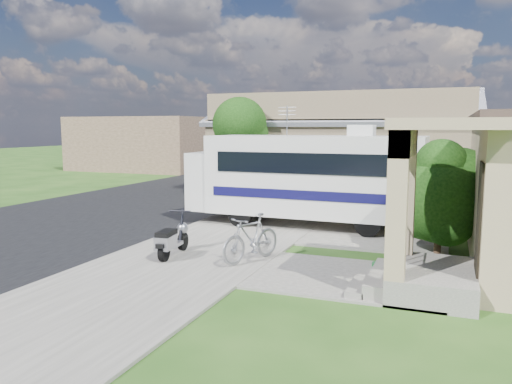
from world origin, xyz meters
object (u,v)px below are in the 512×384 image
(van, at_px, (268,163))
(garden_hose, at_px, (382,269))
(bicycle, at_px, (251,241))
(shrub, at_px, (443,196))
(motorhome, at_px, (306,176))
(pickup_truck, at_px, (238,172))
(scooter, at_px, (172,240))

(van, bearing_deg, garden_hose, -54.25)
(bicycle, height_order, garden_hose, bicycle)
(shrub, relative_size, garden_hose, 6.44)
(motorhome, height_order, shrub, motorhome)
(motorhome, distance_m, van, 16.83)
(bicycle, height_order, van, van)
(pickup_truck, xyz_separation_m, van, (-0.55, 6.21, 0.03))
(shrub, relative_size, bicycle, 1.58)
(motorhome, bearing_deg, van, 114.78)
(scooter, relative_size, bicycle, 0.89)
(motorhome, bearing_deg, pickup_truck, 125.35)
(scooter, bearing_deg, garden_hose, -0.03)
(shrub, bearing_deg, motorhome, 150.81)
(motorhome, distance_m, pickup_truck, 11.15)
(bicycle, bearing_deg, motorhome, 111.96)
(scooter, bearing_deg, bicycle, 2.39)
(motorhome, height_order, garden_hose, motorhome)
(scooter, bearing_deg, motorhome, 62.38)
(shrub, bearing_deg, van, 122.11)
(van, height_order, garden_hose, van)
(motorhome, xyz_separation_m, scooter, (-1.97, -5.22, -1.18))
(scooter, xyz_separation_m, garden_hose, (5.02, 0.61, -0.39))
(motorhome, xyz_separation_m, garden_hose, (3.04, -4.62, -1.57))
(scooter, height_order, pickup_truck, pickup_truck)
(shrub, height_order, van, shrub)
(bicycle, bearing_deg, shrub, 53.06)
(shrub, xyz_separation_m, pickup_truck, (-10.55, 11.49, -0.67))
(motorhome, relative_size, van, 1.27)
(garden_hose, bearing_deg, van, 116.46)
(scooter, relative_size, pickup_truck, 0.28)
(scooter, bearing_deg, shrub, 17.98)
(motorhome, xyz_separation_m, pickup_truck, (-6.34, 9.13, -0.83))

